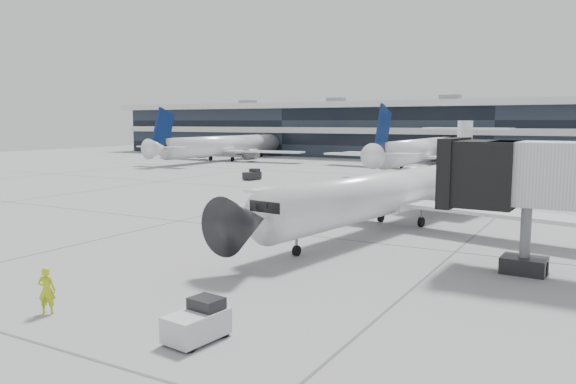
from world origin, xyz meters
The scene contains 9 objects.
ground centered at (0.00, 0.00, 0.00)m, with size 220.00×220.00×0.00m, color gray.
terminal centered at (0.00, 82.00, 5.00)m, with size 170.00×22.00×10.00m, color black.
bg_jet_left centered at (-45.00, 55.00, 0.00)m, with size 32.00×40.00×9.60m, color white, non-canonical shape.
bg_jet_center centered at (-8.00, 55.00, 0.00)m, with size 32.00×40.00×9.60m, color white, non-canonical shape.
regional_jet centered at (4.40, 5.63, 2.50)m, with size 25.41×31.70×7.33m.
ramp_worker centered at (-1.11, -17.91, 0.91)m, with size 0.66×0.44×1.82m, color #BDD916.
baggage_tug centered at (5.51, -17.15, 0.61)m, with size 1.51×2.27×1.35m.
traffic_cone centered at (-7.46, 8.02, 0.28)m, with size 0.45×0.45×0.60m.
far_tug centered at (-21.35, 27.28, 0.63)m, with size 1.68×2.39×1.39m.
Camera 1 is at (16.98, -31.31, 7.25)m, focal length 35.00 mm.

